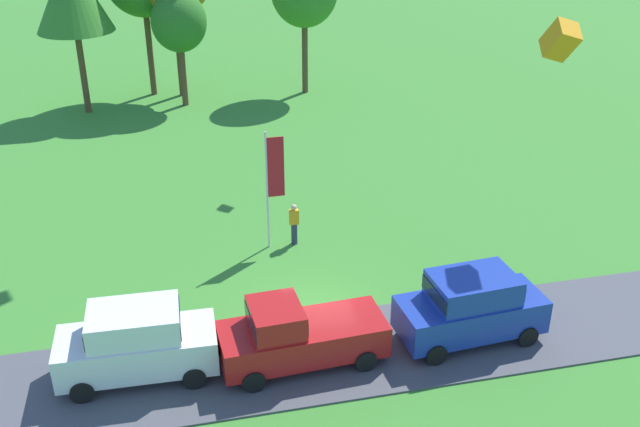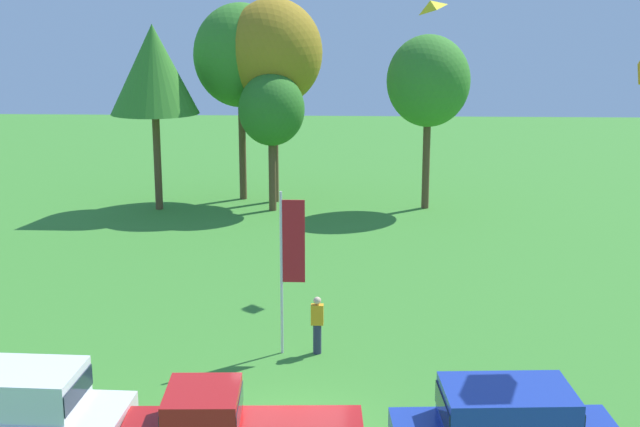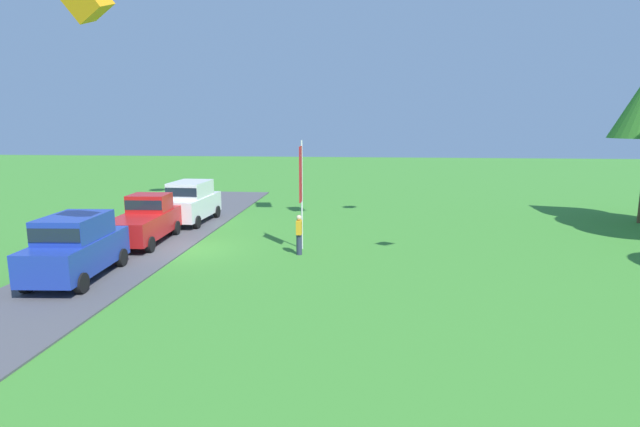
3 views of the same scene
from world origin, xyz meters
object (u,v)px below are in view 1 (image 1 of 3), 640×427
Objects in this scene: car_pickup_mid_row at (296,334)px; kite_box_trailing_tail at (560,40)px; person_on_lawn at (294,224)px; tree_left_of_center at (179,22)px; car_suv_by_flagpole at (471,305)px; car_suv_far_end at (136,340)px; flag_banner at (273,175)px.

kite_box_trailing_tail is (9.17, 3.08, 7.56)m from car_pickup_mid_row.
kite_box_trailing_tail reaches higher than car_pickup_mid_row.
car_pickup_mid_row reaches higher than person_on_lawn.
kite_box_trailing_tail is at bearing -28.99° from person_on_lawn.
car_pickup_mid_row is at bearing -86.39° from tree_left_of_center.
car_pickup_mid_row is 4.78× the size of kite_box_trailing_tail.
kite_box_trailing_tail is (3.58, 3.06, 7.37)m from car_suv_by_flagpole.
car_suv_by_flagpole is (10.23, -0.49, 0.00)m from car_suv_far_end.
person_on_lawn is (-4.19, 7.36, -0.42)m from car_suv_by_flagpole.
kite_box_trailing_tail is (10.77, -22.35, 3.78)m from tree_left_of_center.
car_suv_far_end is at bearing -96.94° from tree_left_of_center.
flag_banner is at bearing 52.54° from car_suv_far_end.
flag_banner reaches higher than car_pickup_mid_row.
tree_left_of_center is at bearing 83.06° from car_suv_far_end.
car_suv_by_flagpole reaches higher than car_pickup_mid_row.
car_suv_far_end is at bearing -127.46° from flag_banner.
flag_banner is (-0.78, -0.01, 2.15)m from person_on_lawn.
car_suv_by_flagpole reaches higher than person_on_lawn.
car_suv_far_end and car_suv_by_flagpole have the same top height.
flag_banner is 4.49× the size of kite_box_trailing_tail.
kite_box_trailing_tail reaches higher than car_suv_far_end.
car_suv_far_end reaches higher than car_pickup_mid_row.
kite_box_trailing_tail is (8.55, -4.29, 5.64)m from flag_banner.
car_suv_by_flagpole is 0.99× the size of flag_banner.
car_suv_far_end is 4.67m from car_pickup_mid_row.
car_suv_far_end is at bearing -169.44° from kite_box_trailing_tail.
flag_banner is at bearing 153.33° from kite_box_trailing_tail.
flag_banner is at bearing -82.97° from tree_left_of_center.
flag_banner is (2.23, -18.06, -1.86)m from tree_left_of_center.
car_pickup_mid_row is 7.64m from flag_banner.
flag_banner reaches higher than car_suv_far_end.
car_pickup_mid_row is 1.08× the size of car_suv_by_flagpole.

